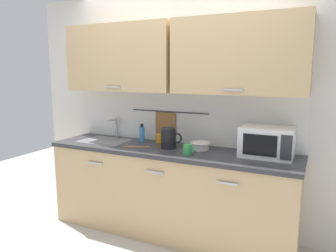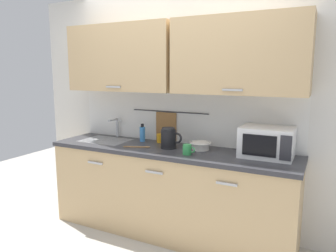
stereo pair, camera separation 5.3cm
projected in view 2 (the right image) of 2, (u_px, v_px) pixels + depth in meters
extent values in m
plane|color=#B7B2A8|center=(155.00, 246.00, 3.08)|extent=(8.00, 8.00, 0.00)
cube|color=tan|center=(169.00, 193.00, 3.27)|extent=(2.50, 0.60, 0.86)
cube|color=#B7B7BC|center=(95.00, 163.00, 3.25)|extent=(0.18, 0.02, 0.02)
cube|color=#B7B7BC|center=(154.00, 172.00, 2.94)|extent=(0.18, 0.02, 0.02)
cube|color=#B7B7BC|center=(227.00, 184.00, 2.64)|extent=(0.18, 0.02, 0.02)
cube|color=#333338|center=(169.00, 150.00, 3.19)|extent=(2.53, 0.63, 0.04)
cube|color=#9EA0A5|center=(106.00, 144.00, 3.57)|extent=(0.52, 0.38, 0.09)
cube|color=silver|center=(183.00, 110.00, 3.42)|extent=(3.70, 0.06, 2.50)
cube|color=silver|center=(181.00, 117.00, 3.40)|extent=(2.50, 0.01, 0.55)
cube|color=tan|center=(122.00, 58.00, 3.44)|extent=(1.23, 0.33, 0.70)
cube|color=#B7B7BC|center=(113.00, 87.00, 3.34)|extent=(0.18, 0.01, 0.02)
cube|color=tan|center=(239.00, 56.00, 2.88)|extent=(1.23, 0.33, 0.70)
cube|color=#B7B7BC|center=(232.00, 90.00, 2.77)|extent=(0.18, 0.01, 0.02)
cylinder|color=#333338|center=(169.00, 112.00, 3.44)|extent=(0.90, 0.01, 0.01)
cube|color=olive|center=(166.00, 128.00, 3.49)|extent=(0.24, 0.02, 0.34)
cylinder|color=#B2B5BA|center=(117.00, 127.00, 3.75)|extent=(0.03, 0.03, 0.22)
cylinder|color=#B2B5BA|center=(113.00, 120.00, 3.66)|extent=(0.02, 0.16, 0.02)
cube|color=#B2B5BA|center=(120.00, 120.00, 3.72)|extent=(0.07, 0.02, 0.01)
cube|color=white|center=(267.00, 142.00, 2.86)|extent=(0.46, 0.34, 0.27)
cube|color=black|center=(259.00, 146.00, 2.72)|extent=(0.29, 0.01, 0.18)
cube|color=#2D2D33|center=(286.00, 148.00, 2.62)|extent=(0.09, 0.01, 0.21)
cylinder|color=black|center=(168.00, 147.00, 3.20)|extent=(0.16, 0.16, 0.02)
cylinder|color=black|center=(168.00, 138.00, 3.18)|extent=(0.15, 0.15, 0.17)
cylinder|color=#262628|center=(168.00, 129.00, 3.17)|extent=(0.13, 0.13, 0.02)
torus|color=black|center=(177.00, 138.00, 3.14)|extent=(0.11, 0.02, 0.11)
cylinder|color=#3F8CD8|center=(142.00, 134.00, 3.50)|extent=(0.06, 0.06, 0.16)
cylinder|color=black|center=(142.00, 125.00, 3.48)|extent=(0.03, 0.03, 0.04)
cylinder|color=orange|center=(160.00, 138.00, 3.45)|extent=(0.08, 0.08, 0.09)
torus|color=orange|center=(165.00, 138.00, 3.42)|extent=(0.06, 0.01, 0.06)
cylinder|color=silver|center=(200.00, 146.00, 3.13)|extent=(0.17, 0.17, 0.07)
torus|color=silver|center=(201.00, 143.00, 3.12)|extent=(0.21, 0.21, 0.01)
cylinder|color=green|center=(187.00, 149.00, 2.94)|extent=(0.08, 0.08, 0.09)
torus|color=green|center=(192.00, 150.00, 2.92)|extent=(0.06, 0.01, 0.06)
cube|color=#9E7042|center=(134.00, 147.00, 3.23)|extent=(0.21, 0.09, 0.01)
ellipsoid|color=#9E7042|center=(147.00, 147.00, 3.22)|extent=(0.07, 0.06, 0.01)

